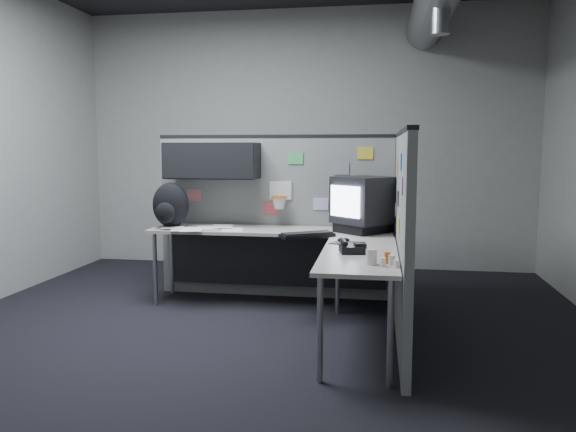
% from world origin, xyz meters
% --- Properties ---
extents(room, '(5.62, 5.62, 3.22)m').
position_xyz_m(room, '(0.56, 0.00, 2.10)').
color(room, black).
rests_on(room, ground).
extents(partition_back, '(2.44, 0.42, 1.63)m').
position_xyz_m(partition_back, '(-0.25, 1.23, 1.00)').
color(partition_back, slate).
rests_on(partition_back, ground).
extents(partition_right, '(0.07, 2.23, 1.63)m').
position_xyz_m(partition_right, '(1.10, 0.22, 0.82)').
color(partition_right, slate).
rests_on(partition_right, ground).
extents(desk, '(2.31, 2.11, 0.73)m').
position_xyz_m(desk, '(0.15, 0.70, 0.61)').
color(desk, '#A9A199').
rests_on(desk, ground).
extents(monitor, '(0.63, 0.63, 0.51)m').
position_xyz_m(monitor, '(0.78, 0.92, 0.99)').
color(monitor, black).
rests_on(monitor, desk).
extents(keyboard, '(0.49, 0.39, 0.04)m').
position_xyz_m(keyboard, '(0.31, 0.55, 0.75)').
color(keyboard, black).
rests_on(keyboard, desk).
extents(mouse, '(0.24, 0.26, 0.05)m').
position_xyz_m(mouse, '(0.64, 0.29, 0.75)').
color(mouse, black).
rests_on(mouse, desk).
extents(phone, '(0.22, 0.23, 0.10)m').
position_xyz_m(phone, '(0.73, -0.11, 0.77)').
color(phone, black).
rests_on(phone, desk).
extents(bottles, '(0.12, 0.15, 0.08)m').
position_xyz_m(bottles, '(0.99, -0.54, 0.76)').
color(bottles, silver).
rests_on(bottles, desk).
extents(cup, '(0.08, 0.08, 0.10)m').
position_xyz_m(cup, '(0.87, -0.53, 0.78)').
color(cup, beige).
rests_on(cup, desk).
extents(papers, '(0.85, 0.60, 0.02)m').
position_xyz_m(papers, '(-0.75, 0.88, 0.74)').
color(papers, white).
rests_on(papers, desk).
extents(backpack, '(0.42, 0.42, 0.44)m').
position_xyz_m(backpack, '(-1.08, 0.93, 0.94)').
color(backpack, black).
rests_on(backpack, desk).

